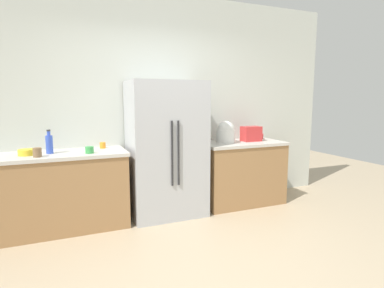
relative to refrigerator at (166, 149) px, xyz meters
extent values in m
plane|color=tan|center=(-0.07, -1.38, -0.87)|extent=(11.17, 11.17, 0.00)
cube|color=silver|center=(-0.07, 0.40, 0.58)|extent=(5.59, 0.10, 2.91)
cube|color=#9E7247|center=(-1.32, 0.02, -0.44)|extent=(1.55, 0.63, 0.86)
cube|color=beige|center=(-1.32, 0.02, 0.01)|extent=(1.58, 0.66, 0.04)
cube|color=#9E7247|center=(1.14, 0.02, -0.44)|extent=(1.18, 0.63, 0.86)
cube|color=beige|center=(1.14, 0.02, 0.01)|extent=(1.21, 0.66, 0.04)
cube|color=#B2B5BA|center=(0.00, 0.00, 0.00)|extent=(0.95, 0.66, 1.74)
cylinder|color=#262628|center=(-0.04, -0.34, 0.00)|extent=(0.02, 0.02, 0.78)
cylinder|color=#262628|center=(0.04, -0.34, 0.00)|extent=(0.02, 0.02, 0.78)
cube|color=red|center=(1.31, 0.04, 0.14)|extent=(0.27, 0.18, 0.22)
cylinder|color=white|center=(0.89, 0.05, 0.12)|extent=(0.27, 0.27, 0.18)
sphere|color=white|center=(0.89, 0.05, 0.21)|extent=(0.25, 0.25, 0.25)
cylinder|color=blue|center=(-1.37, 0.02, 0.13)|extent=(0.08, 0.08, 0.20)
cylinder|color=blue|center=(-1.37, 0.02, 0.26)|extent=(0.04, 0.04, 0.05)
cylinder|color=#333338|center=(-1.37, 0.02, 0.30)|extent=(0.04, 0.04, 0.02)
cylinder|color=green|center=(-0.96, -0.13, 0.07)|extent=(0.09, 0.09, 0.08)
cylinder|color=orange|center=(-0.77, 0.18, 0.07)|extent=(0.07, 0.07, 0.08)
cylinder|color=brown|center=(-1.49, -0.16, 0.08)|extent=(0.09, 0.09, 0.10)
cylinder|color=red|center=(1.57, 0.18, 0.07)|extent=(0.09, 0.09, 0.08)
cylinder|color=yellow|center=(-1.60, 0.01, 0.07)|extent=(0.18, 0.18, 0.07)
camera|label=1|loc=(-1.24, -3.82, 0.65)|focal=29.39mm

